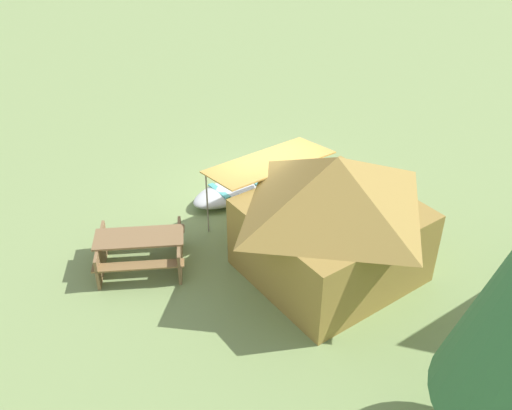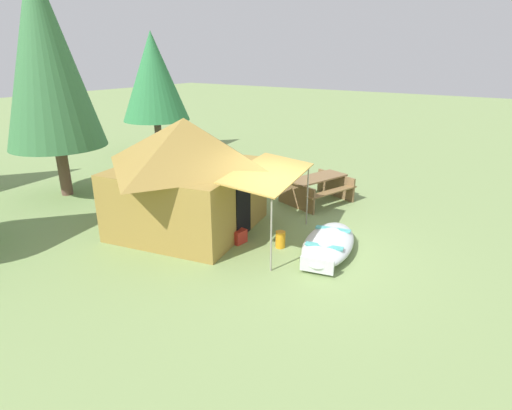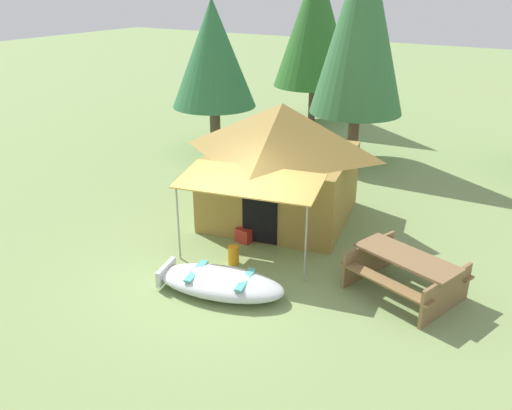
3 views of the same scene
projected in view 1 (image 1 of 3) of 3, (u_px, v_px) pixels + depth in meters
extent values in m
plane|color=#7E9959|center=(262.00, 206.00, 14.12)|extent=(80.00, 80.00, 0.00)
ellipsoid|color=silver|center=(235.00, 190.00, 14.35)|extent=(2.51, 1.54, 0.39)
ellipsoid|color=#464849|center=(235.00, 189.00, 14.33)|extent=(2.30, 1.37, 0.14)
cube|color=#4BA8A5|center=(219.00, 191.00, 14.03)|extent=(0.32, 0.79, 0.04)
cube|color=#4BA8A5|center=(251.00, 179.00, 14.50)|extent=(0.32, 0.79, 0.04)
cube|color=silver|center=(270.00, 176.00, 14.87)|extent=(0.23, 0.66, 0.30)
cube|color=olive|center=(331.00, 240.00, 11.65)|extent=(3.59, 3.47, 1.58)
pyramid|color=olive|center=(336.00, 183.00, 10.90)|extent=(3.87, 3.75, 1.11)
cube|color=black|center=(285.00, 212.00, 12.71)|extent=(0.75, 0.19, 1.27)
cube|color=gold|center=(269.00, 162.00, 12.59)|extent=(2.94, 1.80, 0.19)
cylinder|color=gray|center=(207.00, 204.00, 12.82)|extent=(0.04, 0.04, 1.50)
cylinder|color=gray|center=(298.00, 170.00, 14.06)|extent=(0.04, 0.04, 1.50)
cube|color=olive|center=(139.00, 237.00, 11.84)|extent=(1.94, 1.24, 0.04)
cube|color=olive|center=(138.00, 266.00, 11.51)|extent=(1.80, 0.80, 0.04)
cube|color=olive|center=(142.00, 231.00, 12.47)|extent=(1.80, 0.80, 0.04)
cube|color=olive|center=(101.00, 254.00, 11.98)|extent=(0.49, 1.37, 0.71)
cube|color=olive|center=(180.00, 249.00, 12.11)|extent=(0.49, 1.37, 0.71)
cube|color=#B22C22|center=(298.00, 229.00, 13.06)|extent=(0.38, 0.56, 0.31)
cylinder|color=orange|center=(266.00, 207.00, 13.73)|extent=(0.31, 0.31, 0.37)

